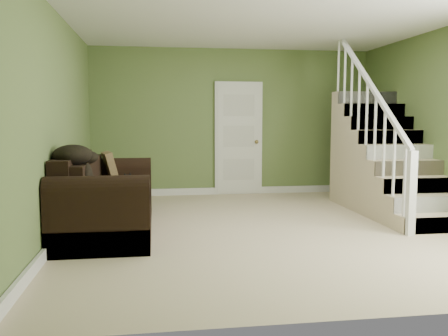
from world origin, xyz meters
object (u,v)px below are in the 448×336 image
object	(u,v)px
side_table	(104,189)
cat	(124,183)
sofa	(104,202)
banana	(120,191)

from	to	relation	value
side_table	cat	world-z (taller)	side_table
sofa	banana	world-z (taller)	sofa
side_table	cat	distance (m)	1.76
sofa	cat	size ratio (longest dim) A/B	5.13
side_table	banana	xyz separation A→B (m)	(0.38, -1.94, 0.25)
banana	cat	bearing A→B (deg)	39.58
cat	side_table	bearing A→B (deg)	82.77
sofa	side_table	xyz separation A→B (m)	(-0.16, 1.63, -0.07)
side_table	cat	size ratio (longest dim) A/B	1.68
side_table	cat	bearing A→B (deg)	-76.37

